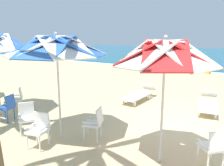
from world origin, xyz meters
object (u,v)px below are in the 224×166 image
at_px(plastic_chair_1, 39,128).
at_px(plastic_chair_2, 95,122).
at_px(plastic_chair_0, 214,146).
at_px(plastic_chair_3, 27,116).
at_px(sun_lounger_1, 208,103).
at_px(plastic_chair_5, 7,106).
at_px(plastic_chair_4, 17,98).
at_px(beach_umbrella_1, 57,47).
at_px(beachgoer_seated, 208,70).
at_px(beach_umbrella_0, 165,55).
at_px(sun_lounger_2, 139,94).

relative_size(plastic_chair_1, plastic_chair_2, 1.00).
xyz_separation_m(plastic_chair_0, plastic_chair_3, (-4.68, -1.08, 0.00)).
bearing_deg(sun_lounger_1, plastic_chair_2, -115.35).
xyz_separation_m(plastic_chair_1, plastic_chair_5, (-2.26, 0.52, 0.00)).
distance_m(plastic_chair_4, sun_lounger_1, 6.99).
bearing_deg(sun_lounger_1, plastic_chair_0, -77.84).
xyz_separation_m(plastic_chair_0, beach_umbrella_1, (-3.65, -0.78, 1.94)).
bearing_deg(beachgoer_seated, beach_umbrella_0, -83.16).
height_order(plastic_chair_3, plastic_chair_5, same).
xyz_separation_m(plastic_chair_2, beachgoer_seated, (0.26, 12.98, -0.20)).
bearing_deg(plastic_chair_3, plastic_chair_0, 13.06).
bearing_deg(sun_lounger_1, plastic_chair_4, -145.21).
height_order(beach_umbrella_0, beach_umbrella_1, beach_umbrella_1).
xyz_separation_m(plastic_chair_2, plastic_chair_3, (-1.87, -0.73, 0.00)).
relative_size(sun_lounger_2, beachgoer_seated, 2.32).
bearing_deg(sun_lounger_1, sun_lounger_2, -174.13).
distance_m(plastic_chair_5, beachgoer_seated, 13.96).
height_order(plastic_chair_3, sun_lounger_2, plastic_chair_3).
height_order(plastic_chair_1, beachgoer_seated, beachgoer_seated).
distance_m(plastic_chair_1, plastic_chair_5, 2.32).
xyz_separation_m(plastic_chair_0, plastic_chair_1, (-3.70, -1.42, 0.00)).
bearing_deg(beach_umbrella_0, plastic_chair_3, -169.09).
bearing_deg(plastic_chair_3, sun_lounger_1, 51.96).
distance_m(beach_umbrella_1, beachgoer_seated, 13.62).
height_order(plastic_chair_3, sun_lounger_1, plastic_chair_3).
bearing_deg(plastic_chair_2, beach_umbrella_0, -0.72).
distance_m(plastic_chair_0, beach_umbrella_1, 4.20).
distance_m(beach_umbrella_0, plastic_chair_5, 5.33).
xyz_separation_m(beach_umbrella_1, plastic_chair_3, (-1.03, -0.31, -1.94)).
bearing_deg(beach_umbrella_0, plastic_chair_0, 20.71).
relative_size(plastic_chair_0, plastic_chair_1, 1.00).
distance_m(beach_umbrella_0, plastic_chair_1, 3.44).
height_order(beach_umbrella_0, plastic_chair_0, beach_umbrella_0).
bearing_deg(plastic_chair_3, plastic_chair_1, -19.02).
bearing_deg(plastic_chair_2, beach_umbrella_1, -153.12).
relative_size(plastic_chair_5, sun_lounger_2, 0.40).
height_order(beach_umbrella_0, beachgoer_seated, beach_umbrella_0).
relative_size(plastic_chair_5, sun_lounger_1, 0.39).
distance_m(sun_lounger_1, beachgoer_seated, 8.96).
xyz_separation_m(beach_umbrella_0, plastic_chair_0, (0.99, 0.37, -1.83)).
bearing_deg(beach_umbrella_1, beachgoer_seated, 85.30).
distance_m(plastic_chair_1, sun_lounger_2, 4.99).
bearing_deg(beach_umbrella_1, plastic_chair_4, 167.95).
xyz_separation_m(plastic_chair_2, sun_lounger_1, (1.98, 4.19, -0.22)).
relative_size(beach_umbrella_1, beachgoer_seated, 3.02).
bearing_deg(plastic_chair_1, plastic_chair_2, 50.08).
distance_m(plastic_chair_2, plastic_chair_5, 3.20).
height_order(beach_umbrella_0, sun_lounger_2, beach_umbrella_0).
relative_size(beach_umbrella_0, plastic_chair_2, 3.14).
bearing_deg(plastic_chair_3, plastic_chair_2, 21.47).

